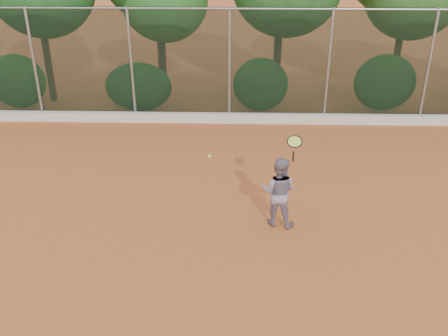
{
  "coord_description": "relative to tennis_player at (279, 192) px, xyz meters",
  "views": [
    {
      "loc": [
        0.25,
        -7.98,
        5.66
      ],
      "look_at": [
        0.0,
        1.0,
        1.25
      ],
      "focal_mm": 40.0,
      "sensor_mm": 36.0,
      "label": 1
    }
  ],
  "objects": [
    {
      "name": "concrete_curb",
      "position": [
        -1.11,
        5.88,
        -0.6
      ],
      "size": [
        24.0,
        0.2,
        0.3
      ],
      "primitive_type": "cube",
      "color": "beige",
      "rests_on": "ground"
    },
    {
      "name": "ground",
      "position": [
        -1.11,
        -0.94,
        -0.75
      ],
      "size": [
        80.0,
        80.0,
        0.0
      ],
      "primitive_type": "plane",
      "color": "#AA5428",
      "rests_on": "ground"
    },
    {
      "name": "tennis_racket",
      "position": [
        0.25,
        -0.01,
        1.08
      ],
      "size": [
        0.35,
        0.33,
        0.58
      ],
      "color": "black",
      "rests_on": "ground"
    },
    {
      "name": "chainlink_fence",
      "position": [
        -1.11,
        6.06,
        1.11
      ],
      "size": [
        24.09,
        0.09,
        3.5
      ],
      "color": "black",
      "rests_on": "ground"
    },
    {
      "name": "tennis_player",
      "position": [
        0.0,
        0.0,
        0.0
      ],
      "size": [
        0.86,
        0.75,
        1.51
      ],
      "primitive_type": "imported",
      "rotation": [
        0.0,
        0.0,
        2.86
      ],
      "color": "slate",
      "rests_on": "ground"
    },
    {
      "name": "tennis_ball_in_flight",
      "position": [
        -1.43,
        0.52,
        0.54
      ],
      "size": [
        0.07,
        0.07,
        0.07
      ],
      "color": "yellow",
      "rests_on": "ground"
    }
  ]
}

